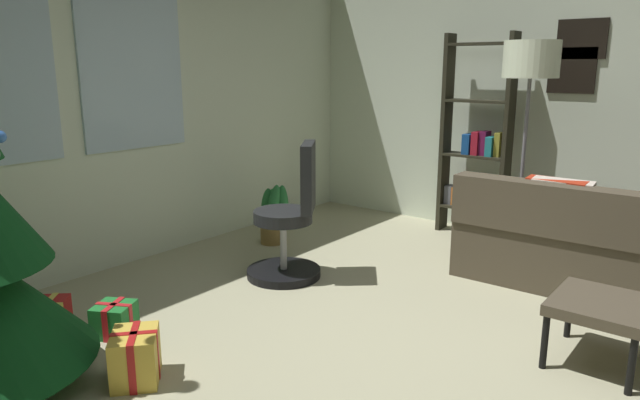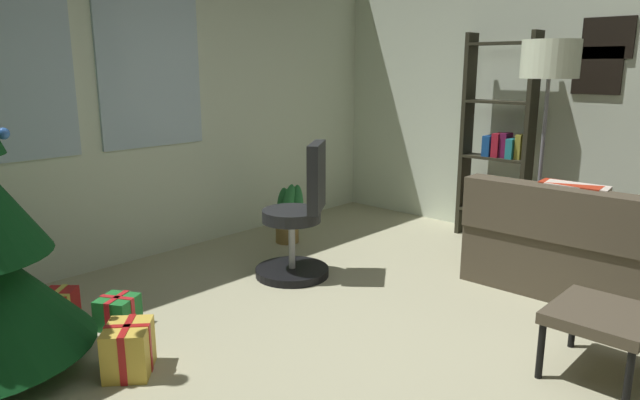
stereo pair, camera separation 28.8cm
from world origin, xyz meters
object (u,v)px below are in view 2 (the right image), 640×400
object	(u,v)px
gift_box_red	(55,311)
floor_lamp	(549,72)
gift_box_green	(118,312)
bookshelf	(497,151)
footstool	(602,319)
potted_plant	(289,213)
office_chair	(299,225)
couch	(639,257)
gift_box_gold	(129,349)

from	to	relation	value
gift_box_red	floor_lamp	bearing A→B (deg)	-28.45
gift_box_green	bookshelf	world-z (taller)	bookshelf
footstool	gift_box_green	size ratio (longest dim) A/B	1.80
floor_lamp	potted_plant	world-z (taller)	floor_lamp
bookshelf	potted_plant	world-z (taller)	bookshelf
office_chair	floor_lamp	distance (m)	2.19
couch	floor_lamp	xyz separation A→B (m)	(0.16, 0.79, 1.23)
couch	office_chair	bearing A→B (deg)	123.02
office_chair	potted_plant	xyz separation A→B (m)	(0.55, 0.68, -0.13)
office_chair	gift_box_green	bearing A→B (deg)	171.95
couch	gift_box_gold	distance (m)	3.33
gift_box_green	floor_lamp	xyz separation A→B (m)	(2.83, -1.39, 1.43)
gift_box_red	office_chair	xyz separation A→B (m)	(1.64, -0.48, 0.30)
footstool	potted_plant	size ratio (longest dim) A/B	0.91
gift_box_gold	gift_box_red	bearing A→B (deg)	92.83
couch	gift_box_gold	xyz separation A→B (m)	(-2.89, 1.64, -0.16)
office_chair	bookshelf	size ratio (longest dim) A/B	0.55
couch	gift_box_red	size ratio (longest dim) A/B	5.28
office_chair	floor_lamp	bearing A→B (deg)	-39.54
office_chair	floor_lamp	size ratio (longest dim) A/B	0.58
gift_box_red	bookshelf	world-z (taller)	bookshelf
gift_box_green	floor_lamp	world-z (taller)	floor_lamp
couch	office_chair	xyz separation A→B (m)	(-1.29, 1.99, 0.11)
gift_box_gold	bookshelf	distance (m)	3.59
couch	gift_box_red	distance (m)	3.83
office_chair	potted_plant	world-z (taller)	office_chair
floor_lamp	couch	bearing A→B (deg)	-101.49
couch	gift_box_gold	world-z (taller)	couch
gift_box_red	office_chair	distance (m)	1.73
footstool	office_chair	distance (m)	2.14
footstool	floor_lamp	size ratio (longest dim) A/B	0.29
couch	potted_plant	size ratio (longest dim) A/B	3.45
couch	footstool	world-z (taller)	couch
gift_box_gold	potted_plant	bearing A→B (deg)	25.50
footstool	gift_box_gold	world-z (taller)	footstool
couch	potted_plant	world-z (taller)	couch
bookshelf	office_chair	bearing A→B (deg)	162.53
gift_box_gold	floor_lamp	distance (m)	3.46
office_chair	gift_box_gold	bearing A→B (deg)	-167.79
gift_box_red	gift_box_gold	bearing A→B (deg)	-87.17
couch	gift_box_red	xyz separation A→B (m)	(-2.93, 2.46, -0.19)
bookshelf	floor_lamp	world-z (taller)	bookshelf
gift_box_green	potted_plant	xyz separation A→B (m)	(1.93, 0.48, 0.17)
gift_box_red	gift_box_green	xyz separation A→B (m)	(0.26, -0.28, -0.01)
footstool	bookshelf	xyz separation A→B (m)	(1.88, 1.54, 0.50)
footstool	potted_plant	distance (m)	2.87
footstool	gift_box_red	xyz separation A→B (m)	(-1.67, 2.62, -0.21)
gift_box_green	office_chair	xyz separation A→B (m)	(1.38, -0.19, 0.31)
potted_plant	bookshelf	bearing A→B (deg)	-43.12
office_chair	potted_plant	distance (m)	0.88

